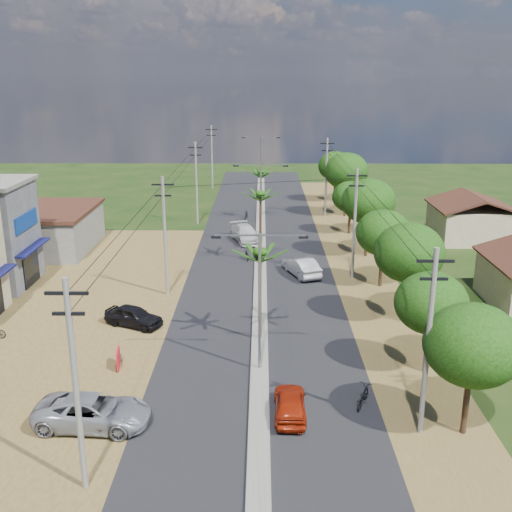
% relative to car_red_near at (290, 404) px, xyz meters
% --- Properties ---
extents(ground, '(160.00, 160.00, 0.00)m').
position_rel_car_red_near_xyz_m(ground, '(-1.50, 4.61, -0.65)').
color(ground, black).
rests_on(ground, ground).
extents(road, '(12.00, 110.00, 0.04)m').
position_rel_car_red_near_xyz_m(road, '(-1.50, 19.61, -0.63)').
color(road, black).
rests_on(road, ground).
extents(median, '(1.00, 90.00, 0.18)m').
position_rel_car_red_near_xyz_m(median, '(-1.50, 22.61, -0.56)').
color(median, '#605E56').
rests_on(median, ground).
extents(dirt_lot_west, '(18.00, 46.00, 0.04)m').
position_rel_car_red_near_xyz_m(dirt_lot_west, '(-16.50, 12.61, -0.64)').
color(dirt_lot_west, brown).
rests_on(dirt_lot_west, ground).
extents(dirt_shoulder_east, '(5.00, 90.00, 0.03)m').
position_rel_car_red_near_xyz_m(dirt_shoulder_east, '(7.00, 19.61, -0.64)').
color(dirt_shoulder_east, brown).
rests_on(dirt_shoulder_east, ground).
extents(low_shed, '(10.40, 10.40, 3.95)m').
position_rel_car_red_near_xyz_m(low_shed, '(-22.50, 28.61, 1.31)').
color(low_shed, '#605E56').
rests_on(low_shed, ground).
extents(house_east_far, '(7.60, 7.50, 4.60)m').
position_rel_car_red_near_xyz_m(house_east_far, '(19.50, 32.61, 1.74)').
color(house_east_far, tan).
rests_on(house_east_far, ground).
extents(tree_east_a, '(4.40, 4.40, 6.37)m').
position_rel_car_red_near_xyz_m(tree_east_a, '(8.00, -1.39, 3.83)').
color(tree_east_a, black).
rests_on(tree_east_a, ground).
extents(tree_east_b, '(4.00, 4.00, 5.83)m').
position_rel_car_red_near_xyz_m(tree_east_b, '(7.80, 4.61, 3.46)').
color(tree_east_b, black).
rests_on(tree_east_b, ground).
extents(tree_east_c, '(4.60, 4.60, 6.83)m').
position_rel_car_red_near_xyz_m(tree_east_c, '(8.20, 11.61, 4.21)').
color(tree_east_c, black).
rests_on(tree_east_c, ground).
extents(tree_east_d, '(4.20, 4.20, 6.13)m').
position_rel_car_red_near_xyz_m(tree_east_d, '(7.90, 18.61, 3.68)').
color(tree_east_d, black).
rests_on(tree_east_d, ground).
extents(tree_east_e, '(4.80, 4.80, 7.14)m').
position_rel_car_red_near_xyz_m(tree_east_e, '(8.10, 26.61, 4.43)').
color(tree_east_e, black).
rests_on(tree_east_e, ground).
extents(tree_east_f, '(3.80, 3.80, 5.52)m').
position_rel_car_red_near_xyz_m(tree_east_f, '(7.70, 34.61, 3.23)').
color(tree_east_f, black).
rests_on(tree_east_f, ground).
extents(tree_east_g, '(5.00, 5.00, 7.38)m').
position_rel_car_red_near_xyz_m(tree_east_g, '(8.30, 42.61, 4.59)').
color(tree_east_g, black).
rests_on(tree_east_g, ground).
extents(tree_east_h, '(4.40, 4.40, 6.52)m').
position_rel_car_red_near_xyz_m(tree_east_h, '(8.00, 50.61, 3.98)').
color(tree_east_h, black).
rests_on(tree_east_h, ground).
extents(palm_median_near, '(2.00, 2.00, 6.15)m').
position_rel_car_red_near_xyz_m(palm_median_near, '(-1.50, 8.61, 4.88)').
color(palm_median_near, black).
rests_on(palm_median_near, ground).
extents(palm_median_mid, '(2.00, 2.00, 6.55)m').
position_rel_car_red_near_xyz_m(palm_median_mid, '(-1.50, 24.61, 5.25)').
color(palm_median_mid, black).
rests_on(palm_median_mid, ground).
extents(palm_median_far, '(2.00, 2.00, 5.85)m').
position_rel_car_red_near_xyz_m(palm_median_far, '(-1.50, 40.61, 4.61)').
color(palm_median_far, black).
rests_on(palm_median_far, ground).
extents(streetlight_near, '(5.10, 0.18, 8.00)m').
position_rel_car_red_near_xyz_m(streetlight_near, '(-1.50, 4.61, 4.13)').
color(streetlight_near, gray).
rests_on(streetlight_near, ground).
extents(streetlight_mid, '(5.10, 0.18, 8.00)m').
position_rel_car_red_near_xyz_m(streetlight_mid, '(-1.50, 29.61, 4.13)').
color(streetlight_mid, gray).
rests_on(streetlight_mid, ground).
extents(streetlight_far, '(5.10, 0.18, 8.00)m').
position_rel_car_red_near_xyz_m(streetlight_far, '(-1.50, 54.61, 4.13)').
color(streetlight_far, gray).
rests_on(streetlight_far, ground).
extents(utility_pole_w_a, '(1.60, 0.24, 9.00)m').
position_rel_car_red_near_xyz_m(utility_pole_w_a, '(-8.50, -5.39, 4.10)').
color(utility_pole_w_a, '#605E56').
rests_on(utility_pole_w_a, ground).
extents(utility_pole_w_b, '(1.60, 0.24, 9.00)m').
position_rel_car_red_near_xyz_m(utility_pole_w_b, '(-8.50, 16.61, 4.10)').
color(utility_pole_w_b, '#605E56').
rests_on(utility_pole_w_b, ground).
extents(utility_pole_w_c, '(1.60, 0.24, 9.00)m').
position_rel_car_red_near_xyz_m(utility_pole_w_c, '(-8.50, 38.61, 4.10)').
color(utility_pole_w_c, '#605E56').
rests_on(utility_pole_w_c, ground).
extents(utility_pole_w_d, '(1.60, 0.24, 9.00)m').
position_rel_car_red_near_xyz_m(utility_pole_w_d, '(-8.50, 59.61, 4.10)').
color(utility_pole_w_d, '#605E56').
rests_on(utility_pole_w_d, ground).
extents(utility_pole_e_a, '(1.60, 0.24, 9.00)m').
position_rel_car_red_near_xyz_m(utility_pole_e_a, '(6.00, -1.39, 4.10)').
color(utility_pole_e_a, '#605E56').
rests_on(utility_pole_e_a, ground).
extents(utility_pole_e_b, '(1.60, 0.24, 9.00)m').
position_rel_car_red_near_xyz_m(utility_pole_e_b, '(6.00, 20.61, 4.10)').
color(utility_pole_e_b, '#605E56').
rests_on(utility_pole_e_b, ground).
extents(utility_pole_e_c, '(1.60, 0.24, 9.00)m').
position_rel_car_red_near_xyz_m(utility_pole_e_c, '(6.00, 42.61, 4.10)').
color(utility_pole_e_c, '#605E56').
rests_on(utility_pole_e_c, ground).
extents(car_red_near, '(1.60, 3.87, 1.31)m').
position_rel_car_red_near_xyz_m(car_red_near, '(0.00, 0.00, 0.00)').
color(car_red_near, maroon).
rests_on(car_red_near, ground).
extents(car_silver_mid, '(3.15, 4.94, 1.54)m').
position_rel_car_red_near_xyz_m(car_silver_mid, '(1.88, 21.15, 0.11)').
color(car_silver_mid, gray).
rests_on(car_silver_mid, ground).
extents(car_white_far, '(3.68, 5.71, 1.54)m').
position_rel_car_red_near_xyz_m(car_white_far, '(-3.00, 31.50, 0.11)').
color(car_white_far, '#ABABA7').
rests_on(car_white_far, ground).
extents(car_parked_silver, '(5.59, 2.87, 1.51)m').
position_rel_car_red_near_xyz_m(car_parked_silver, '(-9.34, -1.01, 0.10)').
color(car_parked_silver, gray).
rests_on(car_parked_silver, ground).
extents(car_parked_dark, '(4.28, 3.10, 1.36)m').
position_rel_car_red_near_xyz_m(car_parked_dark, '(-9.83, 10.72, 0.02)').
color(car_parked_dark, black).
rests_on(car_parked_dark, ground).
extents(moto_rider_east, '(1.37, 1.99, 0.99)m').
position_rel_car_red_near_xyz_m(moto_rider_east, '(3.70, 0.97, -0.16)').
color(moto_rider_east, black).
rests_on(moto_rider_east, ground).
extents(moto_rider_west_a, '(0.88, 1.92, 0.97)m').
position_rel_car_red_near_xyz_m(moto_rider_west_a, '(-2.70, 25.51, -0.17)').
color(moto_rider_west_a, black).
rests_on(moto_rider_west_a, ground).
extents(moto_rider_west_b, '(0.70, 1.68, 0.98)m').
position_rel_car_red_near_xyz_m(moto_rider_west_b, '(-3.15, 40.93, -0.17)').
color(moto_rider_west_b, black).
rests_on(moto_rider_west_b, ground).
extents(roadside_sign, '(0.28, 1.33, 1.11)m').
position_rel_car_red_near_xyz_m(roadside_sign, '(-9.50, 4.86, -0.10)').
color(roadside_sign, '#B2101E').
rests_on(roadside_sign, ground).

